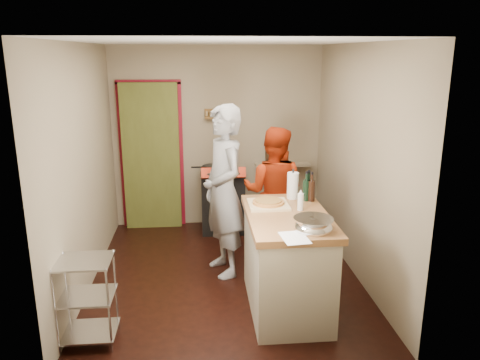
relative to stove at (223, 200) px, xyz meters
name	(u,v)px	position (x,y,z in m)	size (l,w,h in m)	color
floor	(225,274)	(-0.05, -1.42, -0.45)	(3.50, 3.50, 0.00)	black
back_wall	(174,149)	(-0.69, 0.36, 0.68)	(3.00, 0.44, 2.60)	gray
left_wall	(84,169)	(-1.55, -1.42, 0.85)	(0.04, 3.50, 2.60)	gray
right_wall	(358,163)	(1.45, -1.42, 0.85)	(0.04, 3.50, 2.60)	gray
ceiling	(223,41)	(-0.05, -1.42, 2.16)	(3.00, 3.50, 0.02)	white
stove	(223,200)	(0.00, 0.00, 0.00)	(0.60, 0.63, 1.00)	black
wire_shelving	(87,297)	(-1.33, -2.62, -0.01)	(0.48, 0.40, 0.80)	silver
island	(287,259)	(0.52, -2.19, 0.07)	(0.78, 1.42, 1.30)	beige
person_stripe	(224,192)	(-0.06, -1.34, 0.53)	(0.71, 0.47, 1.96)	#9F9FA3
person_red	(274,192)	(0.59, -0.86, 0.37)	(0.79, 0.62, 1.63)	#B02B0B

